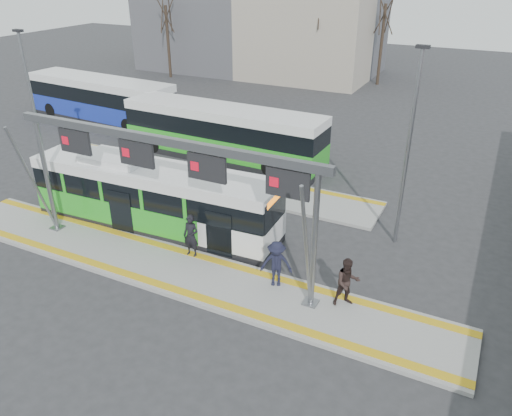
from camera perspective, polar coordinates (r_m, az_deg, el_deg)
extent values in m
plane|color=#2D2D30|center=(19.79, -9.24, -7.14)|extent=(120.00, 120.00, 0.00)
cube|color=gray|center=(19.75, -9.26, -6.96)|extent=(22.00, 3.00, 0.15)
cube|color=gray|center=(27.56, -6.59, 3.43)|extent=(20.00, 3.00, 0.15)
cube|color=gold|center=(20.48, -7.44, -5.19)|extent=(22.00, 0.35, 0.02)
cube|color=gold|center=(18.96, -11.28, -8.44)|extent=(22.00, 0.35, 0.02)
cube|color=gold|center=(28.41, -5.35, 4.42)|extent=(20.00, 0.35, 0.02)
cylinder|color=slate|center=(22.83, -22.81, 3.42)|extent=(0.20, 0.20, 5.05)
cube|color=slate|center=(23.84, -21.76, -2.08)|extent=(0.50, 0.50, 0.06)
cylinder|color=slate|center=(22.42, -24.10, 2.76)|extent=(0.12, 1.46, 4.90)
cylinder|color=slate|center=(16.36, 6.68, -3.73)|extent=(0.20, 0.20, 5.05)
cube|color=slate|center=(17.76, 6.25, -10.68)|extent=(0.50, 0.50, 0.06)
cylinder|color=slate|center=(15.80, 5.79, -4.89)|extent=(0.12, 1.46, 4.90)
cube|color=slate|center=(17.97, -11.23, 7.68)|extent=(13.00, 0.25, 0.30)
cube|color=black|center=(20.78, -19.98, 7.15)|extent=(1.50, 0.12, 0.95)
cube|color=red|center=(21.06, -20.98, 7.22)|extent=(0.32, 0.02, 0.32)
cube|color=black|center=(18.80, -13.49, 6.04)|extent=(1.50, 0.12, 0.95)
cube|color=red|center=(19.03, -14.68, 6.16)|extent=(0.32, 0.02, 0.32)
cube|color=black|center=(17.13, -5.64, 4.60)|extent=(1.50, 0.12, 0.95)
cube|color=red|center=(17.30, -7.04, 4.76)|extent=(0.32, 0.02, 0.32)
cube|color=black|center=(15.84, 3.64, 2.77)|extent=(1.50, 0.12, 0.95)
cube|color=red|center=(15.95, 2.06, 2.98)|extent=(0.32, 0.02, 0.32)
cube|color=black|center=(22.98, -11.22, -1.68)|extent=(11.54, 2.95, 0.33)
cube|color=green|center=(22.65, -11.38, -0.09)|extent=(11.54, 2.95, 1.10)
cube|color=black|center=(22.22, -11.61, 2.26)|extent=(11.54, 2.87, 0.95)
cube|color=white|center=(21.94, -11.78, 3.96)|extent=(11.54, 2.95, 0.48)
cube|color=orange|center=(19.41, 2.22, 1.13)|extent=(0.13, 1.70, 0.27)
cube|color=white|center=(22.91, -15.81, 5.53)|extent=(2.94, 1.83, 0.29)
cylinder|color=black|center=(24.52, -20.44, -0.24)|extent=(0.97, 0.33, 0.95)
cylinder|color=black|center=(25.89, -17.30, 1.72)|extent=(0.97, 0.33, 0.95)
cylinder|color=black|center=(20.41, -4.97, -4.13)|extent=(0.97, 0.33, 0.95)
cylinder|color=black|center=(22.04, -2.34, -1.53)|extent=(0.97, 0.33, 0.95)
cube|color=black|center=(30.38, -3.70, 6.05)|extent=(12.55, 2.98, 0.36)
cube|color=green|center=(30.11, -3.75, 7.44)|extent=(12.55, 2.98, 1.20)
cube|color=black|center=(29.76, -3.81, 9.47)|extent=(12.55, 2.90, 1.04)
cube|color=white|center=(29.54, -3.86, 10.91)|extent=(12.55, 2.98, 0.52)
cylinder|color=black|center=(31.80, -11.63, 7.16)|extent=(1.05, 0.34, 1.04)
cylinder|color=black|center=(33.54, -9.11, 8.40)|extent=(1.05, 0.34, 1.04)
cylinder|color=black|center=(27.60, 1.67, 4.65)|extent=(1.05, 0.34, 1.04)
cylinder|color=black|center=(29.58, 3.72, 6.16)|extent=(1.05, 0.34, 1.04)
cube|color=black|center=(39.20, -17.01, 9.76)|extent=(12.19, 3.48, 0.37)
cube|color=#1B2FA2|center=(38.99, -17.16, 10.86)|extent=(12.19, 3.48, 1.20)
cube|color=black|center=(38.72, -17.39, 12.45)|extent=(12.19, 3.40, 1.05)
cube|color=white|center=(38.55, -17.55, 13.58)|extent=(12.19, 3.48, 0.52)
cylinder|color=black|center=(41.53, -22.35, 10.34)|extent=(1.07, 0.38, 1.05)
cylinder|color=black|center=(42.94, -19.90, 11.25)|extent=(1.07, 0.38, 1.05)
cylinder|color=black|center=(35.81, -14.39, 9.10)|extent=(1.07, 0.38, 1.05)
cylinder|color=black|center=(37.44, -11.88, 10.13)|extent=(1.07, 0.38, 1.05)
imported|color=black|center=(19.95, -7.44, -3.17)|extent=(0.67, 0.45, 1.79)
imported|color=black|center=(17.39, 10.40, -8.35)|extent=(1.11, 1.06, 1.80)
imported|color=black|center=(18.07, 2.34, -6.40)|extent=(1.32, 1.02, 1.79)
cylinder|color=#382B21|center=(46.78, 7.54, 18.28)|extent=(0.28, 0.28, 8.28)
cylinder|color=#382B21|center=(49.65, 14.13, 17.58)|extent=(0.28, 0.28, 7.17)
cylinder|color=#382B21|center=(52.22, -10.01, 18.16)|extent=(0.28, 0.28, 6.77)
cylinder|color=slate|center=(28.13, -23.99, 10.06)|extent=(0.16, 0.16, 7.80)
cube|color=black|center=(27.41, -25.57, 17.83)|extent=(0.50, 0.25, 0.12)
cylinder|color=slate|center=(20.58, 16.92, 6.03)|extent=(0.16, 0.16, 8.06)
cube|color=black|center=(19.59, 18.55, 17.09)|extent=(0.50, 0.25, 0.12)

